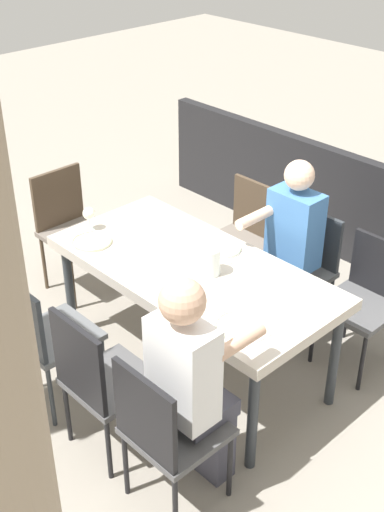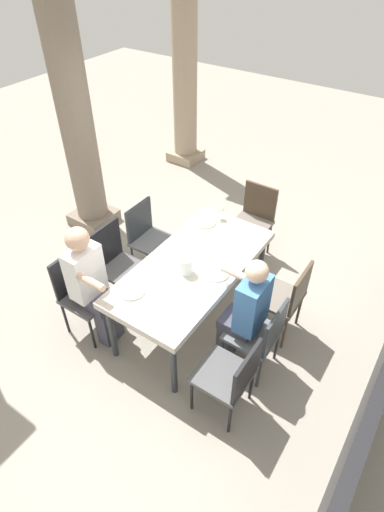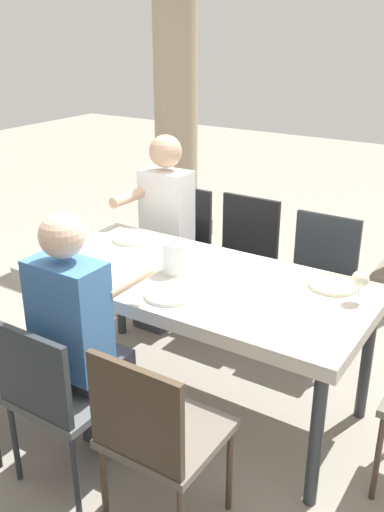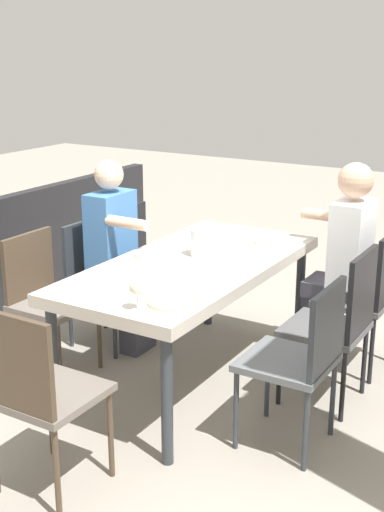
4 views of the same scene
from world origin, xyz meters
name	(u,v)px [view 3 (image 3 of 4)]	position (x,y,z in m)	size (l,w,h in m)	color
ground_plane	(196,399)	(0.00, 0.00, 0.00)	(16.00, 16.00, 0.00)	gray
dining_table	(196,288)	(0.00, 0.00, 0.71)	(1.84, 0.89, 0.77)	beige
chair_west_north	(177,244)	(-0.71, 0.87, 0.53)	(0.44, 0.44, 0.92)	#4F4F50
chair_mid_north	(241,259)	(-0.18, 0.87, 0.53)	(0.44, 0.44, 0.93)	#4F4F50
chair_mid_south	(57,391)	(-0.18, -0.86, 0.50)	(0.44, 0.44, 0.86)	#5B5E61
chair_east_north	(317,278)	(0.36, 0.86, 0.52)	(0.44, 0.44, 0.90)	#5B5E61
chair_east_south	(156,432)	(0.36, -0.86, 0.52)	(0.44, 0.44, 0.89)	#6A6158
diner_woman_green	(82,337)	(-0.18, -0.68, 0.69)	(0.35, 0.49, 1.30)	#3F3F4C
diner_man_white	(161,226)	(-0.71, 0.68, 0.72)	(0.35, 0.50, 1.33)	#3F3F4C
stone_column_near	(176,90)	(-1.58, 2.14, 1.44)	(0.52, 0.52, 2.92)	tan
plate_0	(133,239)	(-0.62, 0.25, 0.78)	(0.25, 0.25, 0.02)	white
fork_0	(114,235)	(-0.77, 0.25, 0.78)	(0.02, 0.17, 0.01)	silver
spoon_0	(153,244)	(-0.47, 0.25, 0.78)	(0.02, 0.17, 0.01)	silver
plate_1	(169,295)	(0.01, -0.26, 0.78)	(0.25, 0.25, 0.02)	white
fork_1	(145,288)	(-0.14, -0.26, 0.78)	(0.02, 0.17, 0.01)	silver
spoon_1	(195,303)	(0.16, -0.26, 0.78)	(0.02, 0.17, 0.01)	silver
plate_2	(333,285)	(0.65, 0.28, 0.78)	(0.26, 0.26, 0.02)	silver
wine_glass_2	(360,280)	(0.80, 0.18, 0.89)	(0.08, 0.08, 0.16)	white
fork_2	(305,279)	(0.50, 0.28, 0.78)	(0.02, 0.17, 0.01)	silver
spoon_2	(362,293)	(0.80, 0.28, 0.78)	(0.02, 0.17, 0.01)	silver
water_pitcher	(174,259)	(-0.13, -0.01, 0.85)	(0.13, 0.13, 0.17)	white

